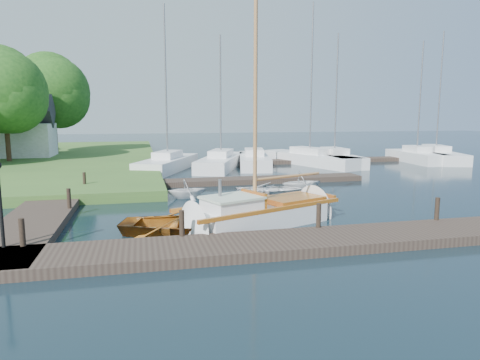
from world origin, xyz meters
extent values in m
plane|color=black|center=(0.00, 0.00, 0.00)|extent=(160.00, 160.00, 0.00)
cube|color=#322620|center=(0.00, -6.00, 0.15)|extent=(18.00, 2.20, 0.30)
cube|color=#322620|center=(-8.00, 2.00, 0.15)|extent=(2.20, 18.00, 0.30)
cube|color=#322620|center=(2.00, 6.50, 0.15)|extent=(14.00, 1.60, 0.30)
cube|color=#322620|center=(10.00, 16.00, 0.15)|extent=(30.00, 1.60, 0.30)
cylinder|color=black|center=(-7.50, -5.00, 0.70)|extent=(0.16, 0.16, 0.80)
cylinder|color=black|center=(-3.00, -5.00, 0.70)|extent=(0.16, 0.16, 0.80)
cylinder|color=black|center=(1.50, -5.00, 0.70)|extent=(0.16, 0.16, 0.80)
cylinder|color=black|center=(6.00, -5.00, 0.70)|extent=(0.16, 0.16, 0.80)
cylinder|color=black|center=(-7.00, 0.00, 0.70)|extent=(0.16, 0.16, 0.80)
cylinder|color=black|center=(-7.00, 5.00, 0.70)|extent=(0.16, 0.16, 0.80)
cylinder|color=black|center=(-8.00, -5.00, 1.40)|extent=(0.10, 0.10, 2.20)
cube|color=white|center=(-0.01, -3.14, 0.23)|extent=(5.39, 3.73, 0.90)
cone|color=white|center=(2.81, -1.99, 0.23)|extent=(1.94, 2.30, 1.96)
cone|color=white|center=(-2.75, -4.25, 0.23)|extent=(1.66, 2.19, 1.96)
cube|color=#8A3813|center=(-0.37, -2.27, 0.74)|extent=(5.79, 2.44, 0.14)
cube|color=#8A3813|center=(0.34, -4.01, 0.74)|extent=(5.79, 2.44, 0.14)
cube|color=#8A3813|center=(3.14, -1.86, 0.74)|extent=(0.52, 1.06, 0.14)
cube|color=white|center=(-1.13, -3.59, 0.90)|extent=(2.19, 1.97, 0.44)
cube|color=beige|center=(-1.13, -3.59, 1.15)|extent=(2.32, 2.10, 0.08)
cube|color=#8A3813|center=(-0.25, -3.23, 0.98)|extent=(0.64, 1.34, 0.60)
cylinder|color=slate|center=(-1.52, -3.42, 1.48)|extent=(0.12, 0.12, 0.60)
cube|color=#8A3813|center=(1.47, -2.54, 0.78)|extent=(2.60, 2.22, 0.20)
cylinder|color=olive|center=(-0.20, -3.21, 4.88)|extent=(0.14, 0.14, 8.40)
cylinder|color=olive|center=(1.28, -2.61, 1.68)|extent=(3.00, 1.29, 0.10)
imported|color=#8A3813|center=(-2.88, -3.66, 0.43)|extent=(4.74, 3.91, 0.85)
imported|color=white|center=(-2.04, 2.58, 0.51)|extent=(2.18, 1.96, 1.02)
imported|color=white|center=(2.13, 2.32, 0.36)|extent=(3.79, 2.95, 0.72)
imported|color=white|center=(4.10, 3.16, 0.57)|extent=(2.34, 2.07, 1.15)
cube|color=white|center=(-2.25, 13.56, 0.45)|extent=(5.28, 8.36, 0.90)
cube|color=white|center=(-2.25, 13.56, 1.15)|extent=(2.42, 3.18, 0.50)
cylinder|color=slate|center=(-2.25, 13.56, 6.26)|extent=(0.12, 0.12, 10.72)
cube|color=white|center=(1.76, 13.88, 0.45)|extent=(5.33, 9.06, 0.90)
cube|color=white|center=(1.76, 13.88, 1.15)|extent=(2.45, 3.40, 0.50)
cylinder|color=slate|center=(1.76, 13.88, 5.34)|extent=(0.12, 0.12, 8.88)
cube|color=white|center=(4.47, 14.33, 0.45)|extent=(3.87, 8.35, 0.90)
cube|color=white|center=(4.47, 14.33, 1.15)|extent=(1.97, 3.06, 0.50)
cylinder|color=slate|center=(4.47, 14.33, 6.58)|extent=(0.12, 0.12, 11.36)
cube|color=white|center=(9.24, 14.63, 0.45)|extent=(5.34, 10.15, 0.90)
cube|color=white|center=(9.24, 14.63, 1.15)|extent=(2.46, 3.76, 0.50)
cylinder|color=slate|center=(9.24, 14.63, 6.78)|extent=(0.12, 0.12, 11.76)
cube|color=white|center=(11.06, 13.89, 0.45)|extent=(2.38, 7.61, 0.90)
cube|color=white|center=(11.06, 13.89, 1.15)|extent=(1.46, 2.68, 0.50)
cylinder|color=slate|center=(11.06, 13.89, 5.59)|extent=(0.12, 0.12, 9.38)
cube|color=white|center=(18.87, 14.25, 0.45)|extent=(2.72, 6.95, 0.90)
cube|color=white|center=(18.87, 14.25, 1.15)|extent=(1.58, 2.48, 0.50)
cylinder|color=slate|center=(18.87, 14.25, 5.48)|extent=(0.12, 0.12, 9.15)
cube|color=white|center=(21.08, 14.70, 0.45)|extent=(4.69, 9.31, 0.90)
cube|color=white|center=(21.08, 14.70, 1.15)|extent=(2.24, 3.44, 0.50)
cylinder|color=slate|center=(21.08, 14.70, 5.95)|extent=(0.12, 0.12, 10.11)
cube|color=beige|center=(-14.00, 22.00, 1.90)|extent=(5.00, 4.00, 2.80)
cube|color=#313138|center=(-14.00, 22.00, 4.34)|extent=(5.25, 2.88, 2.88)
cylinder|color=#332114|center=(-14.00, 18.00, 2.21)|extent=(0.36, 0.36, 3.42)
sphere|color=#184314|center=(-14.00, 18.00, 5.73)|extent=(6.27, 6.27, 6.27)
sphere|color=#184314|center=(-13.50, 17.70, 5.25)|extent=(5.32, 5.32, 5.32)
cylinder|color=#332114|center=(-12.00, 26.00, 2.34)|extent=(0.36, 0.36, 3.67)
sphere|color=#184314|center=(-12.00, 26.00, 6.11)|extent=(6.73, 6.73, 6.73)
sphere|color=#184314|center=(-11.50, 25.70, 5.60)|extent=(5.71, 5.71, 5.71)
sphere|color=#184314|center=(-12.40, 26.40, 6.82)|extent=(6.12, 6.12, 6.12)
camera|label=1|loc=(-4.16, -17.82, 3.97)|focal=32.00mm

